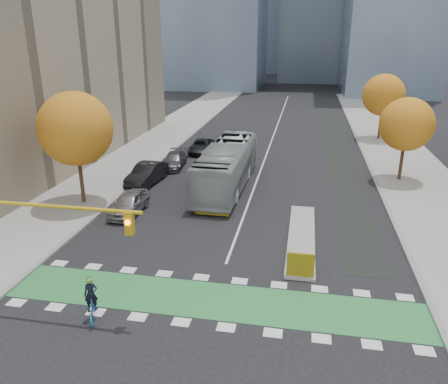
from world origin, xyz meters
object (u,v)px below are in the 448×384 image
at_px(tree_east_near, 407,125).
at_px(parked_car_a, 129,203).
at_px(hazard_board, 300,265).
at_px(parked_car_b, 147,174).
at_px(parked_car_c, 174,160).
at_px(tree_east_far, 384,95).
at_px(bus, 227,166).
at_px(traffic_signal_west, 22,227).
at_px(cyclist, 92,305).
at_px(tree_west, 76,129).
at_px(parked_car_d, 202,146).

xyz_separation_m(tree_east_near, parked_car_a, (-19.97, -11.13, -4.10)).
xyz_separation_m(hazard_board, tree_east_near, (8.00, 17.80, 4.06)).
height_order(parked_car_b, parked_car_c, parked_car_b).
relative_size(tree_east_far, bus, 0.58).
height_order(tree_east_far, parked_car_b, tree_east_far).
distance_m(traffic_signal_west, bus, 19.09).
xyz_separation_m(traffic_signal_west, cyclist, (3.06, -0.36, -3.35)).
bearing_deg(traffic_signal_west, tree_east_far, 62.05).
bearing_deg(parked_car_c, traffic_signal_west, -93.77).
distance_m(tree_east_near, parked_car_b, 21.88).
xyz_separation_m(hazard_board, cyclist, (-8.87, -5.07, -0.11)).
bearing_deg(parked_car_c, parked_car_a, -93.37).
height_order(tree_west, parked_car_b, tree_west).
bearing_deg(parked_car_b, cyclist, -71.50).
xyz_separation_m(bus, parked_car_c, (-5.91, 4.78, -1.15)).
xyz_separation_m(tree_east_far, bus, (-14.76, -20.42, -3.41)).
bearing_deg(tree_east_far, parked_car_c, -142.88).
bearing_deg(traffic_signal_west, parked_car_d, 87.88).
xyz_separation_m(parked_car_c, parked_car_d, (1.30, 5.85, 0.00)).
bearing_deg(parked_car_d, parked_car_c, -103.79).
xyz_separation_m(hazard_board, traffic_signal_west, (-11.93, -4.71, 3.23)).
distance_m(tree_east_near, parked_car_c, 20.60).
distance_m(bus, parked_car_c, 7.69).
distance_m(tree_east_far, bus, 25.42).
distance_m(tree_east_near, parked_car_a, 23.22).
xyz_separation_m(tree_west, parked_car_d, (5.13, 16.21, -4.94)).
relative_size(parked_car_b, parked_car_c, 1.11).
xyz_separation_m(cyclist, parked_car_d, (-2.00, 29.08, -0.01)).
distance_m(tree_west, tree_east_near, 26.01).
bearing_deg(cyclist, parked_car_d, 72.02).
distance_m(cyclist, parked_car_a, 12.15).
distance_m(tree_east_far, parked_car_b, 30.12).
bearing_deg(parked_car_a, parked_car_d, 86.08).
xyz_separation_m(tree_east_near, cyclist, (-16.87, -22.87, -4.18)).
bearing_deg(traffic_signal_west, hazard_board, 21.55).
height_order(traffic_signal_west, cyclist, traffic_signal_west).
relative_size(hazard_board, tree_west, 0.17).
xyz_separation_m(tree_west, parked_car_c, (3.83, 10.36, -4.94)).
height_order(tree_east_far, traffic_signal_west, tree_east_far).
height_order(parked_car_a, parked_car_b, parked_car_b).
bearing_deg(cyclist, tree_east_far, 44.01).
relative_size(tree_west, parked_car_a, 1.84).
bearing_deg(bus, tree_east_near, 18.31).
distance_m(hazard_board, tree_east_near, 19.93).
height_order(bus, parked_car_b, bus).
relative_size(tree_west, parked_car_b, 1.59).
relative_size(tree_east_near, bus, 0.54).
bearing_deg(parked_car_a, parked_car_c, 90.70).
bearing_deg(tree_east_near, hazard_board, -114.20).
distance_m(bus, parked_car_d, 11.64).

